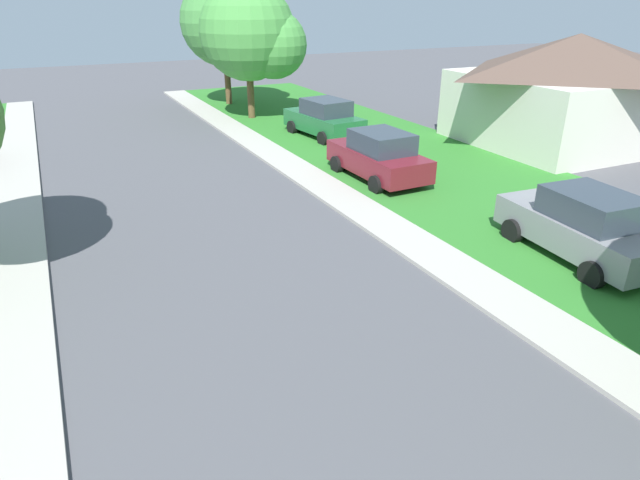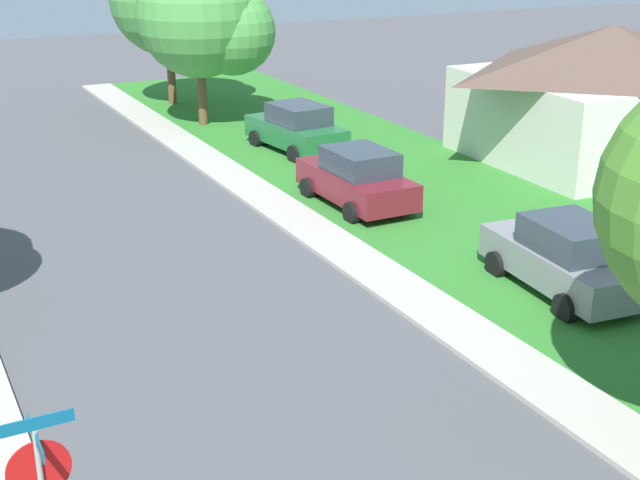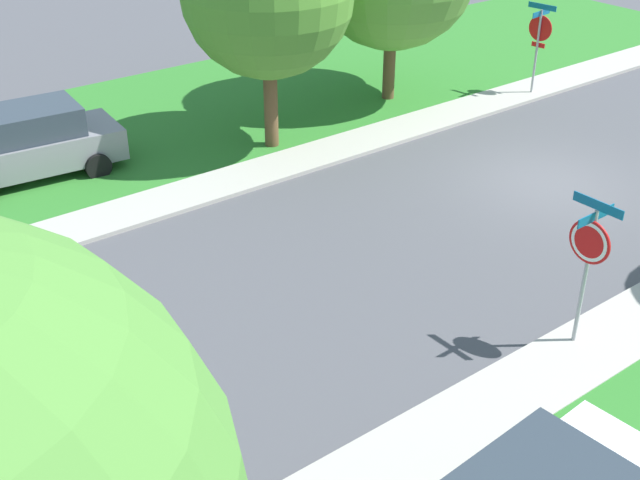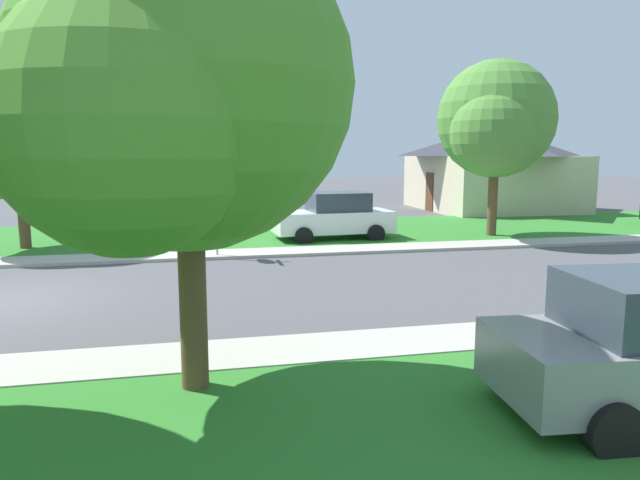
% 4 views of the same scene
% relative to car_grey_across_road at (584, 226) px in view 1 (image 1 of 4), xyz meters
% --- Properties ---
extents(sidewalk_east, '(1.40, 56.00, 0.10)m').
position_rel_car_grey_across_road_xyz_m(sidewalk_east, '(-3.20, 2.32, -0.82)').
color(sidewalk_east, '#ADA89E').
rests_on(sidewalk_east, ground).
extents(lawn_east, '(8.00, 56.00, 0.08)m').
position_rel_car_grey_across_road_xyz_m(lawn_east, '(1.50, 2.32, -0.83)').
color(lawn_east, '#2D7528').
rests_on(lawn_east, ground).
extents(sidewalk_west, '(1.40, 56.00, 0.10)m').
position_rel_car_grey_across_road_xyz_m(sidewalk_west, '(-12.60, 2.32, -0.82)').
color(sidewalk_west, '#ADA89E').
rests_on(sidewalk_west, ground).
extents(car_grey_across_road, '(2.33, 4.44, 1.76)m').
position_rel_car_grey_across_road_xyz_m(car_grey_across_road, '(0.00, 0.00, 0.00)').
color(car_grey_across_road, gray).
rests_on(car_grey_across_road, ground).
extents(car_green_behind_trees, '(2.40, 4.47, 1.76)m').
position_rel_car_grey_across_road_xyz_m(car_green_behind_trees, '(0.09, 14.17, 0.00)').
color(car_green_behind_trees, '#1E6033').
rests_on(car_green_behind_trees, ground).
extents(car_maroon_driveway_right, '(2.08, 4.32, 1.76)m').
position_rel_car_grey_across_road_xyz_m(car_maroon_driveway_right, '(-1.09, 7.64, 0.00)').
color(car_maroon_driveway_right, maroon).
rests_on(car_maroon_driveway_right, ground).
extents(tree_sidewalk_near, '(5.29, 4.92, 7.12)m').
position_rel_car_grey_across_road_xyz_m(tree_sidewalk_near, '(-0.98, 23.97, 3.62)').
color(tree_sidewalk_near, brown).
rests_on(tree_sidewalk_near, ground).
extents(tree_across_right, '(5.19, 4.83, 6.80)m').
position_rel_car_grey_across_road_xyz_m(tree_across_right, '(-1.20, 19.43, 3.35)').
color(tree_across_right, brown).
rests_on(tree_across_right, ground).
extents(house_right_setback, '(9.21, 8.04, 4.60)m').
position_rel_car_grey_across_road_xyz_m(house_right_setback, '(9.19, 8.55, 1.50)').
color(house_right_setback, silver).
rests_on(house_right_setback, ground).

